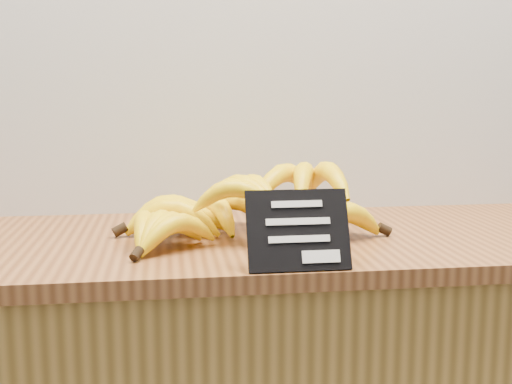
{
  "coord_description": "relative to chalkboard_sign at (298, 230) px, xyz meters",
  "views": [
    {
      "loc": [
        -0.33,
        1.57,
        1.2
      ],
      "look_at": [
        -0.17,
        2.7,
        1.02
      ],
      "focal_mm": 45.0,
      "sensor_mm": 36.0,
      "label": 1
    }
  ],
  "objects": [
    {
      "name": "counter_top",
      "position": [
        -0.04,
        0.24,
        -0.07
      ],
      "size": [
        1.44,
        0.54,
        0.03
      ],
      "primitive_type": "cube",
      "color": "brown",
      "rests_on": "counter"
    },
    {
      "name": "chalkboard_sign",
      "position": [
        0.0,
        0.0,
        0.0
      ],
      "size": [
        0.16,
        0.06,
        0.12
      ],
      "primitive_type": "cube",
      "rotation": [
        -0.4,
        0.0,
        0.0
      ],
      "color": "black",
      "rests_on": "counter_top"
    },
    {
      "name": "banana_pile",
      "position": [
        -0.05,
        0.24,
        -0.01
      ],
      "size": [
        0.54,
        0.35,
        0.12
      ],
      "color": "yellow",
      "rests_on": "counter_top"
    }
  ]
}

